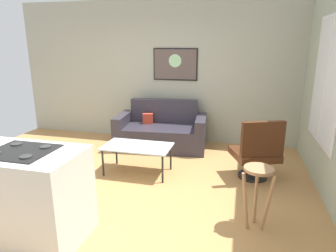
% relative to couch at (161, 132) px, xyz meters
% --- Properties ---
extents(ground, '(6.40, 6.40, 0.04)m').
position_rel_couch_xyz_m(ground, '(-0.04, -1.86, -0.32)').
color(ground, '#B6834B').
extents(back_wall, '(6.40, 0.05, 2.80)m').
position_rel_couch_xyz_m(back_wall, '(-0.04, 0.57, 1.10)').
color(back_wall, '#A6A895').
rests_on(back_wall, ground).
extents(couch, '(1.76, 1.01, 0.89)m').
position_rel_couch_xyz_m(couch, '(0.00, 0.00, 0.00)').
color(couch, '#312D37').
rests_on(couch, ground).
extents(coffee_table, '(1.04, 0.59, 0.44)m').
position_rel_couch_xyz_m(coffee_table, '(-0.03, -1.27, 0.11)').
color(coffee_table, silver).
rests_on(coffee_table, ground).
extents(armchair, '(0.79, 0.77, 0.93)m').
position_rel_couch_xyz_m(armchair, '(1.73, -1.07, 0.14)').
color(armchair, black).
rests_on(armchair, ground).
extents(bar_stool, '(0.36, 0.35, 0.70)m').
position_rel_couch_xyz_m(bar_stool, '(1.69, -2.30, 0.23)').
color(bar_stool, '#A97B52').
rests_on(bar_stool, ground).
extents(kitchen_counter, '(1.79, 0.72, 0.96)m').
position_rel_couch_xyz_m(kitchen_counter, '(-0.88, -3.03, 0.17)').
color(kitchen_counter, silver).
rests_on(kitchen_counter, ground).
extents(wall_painting, '(0.90, 0.03, 0.63)m').
position_rel_couch_xyz_m(wall_painting, '(0.14, 0.53, 1.26)').
color(wall_painting, black).
extents(window, '(0.03, 1.35, 1.71)m').
position_rel_couch_xyz_m(window, '(2.54, -0.96, 1.17)').
color(window, silver).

